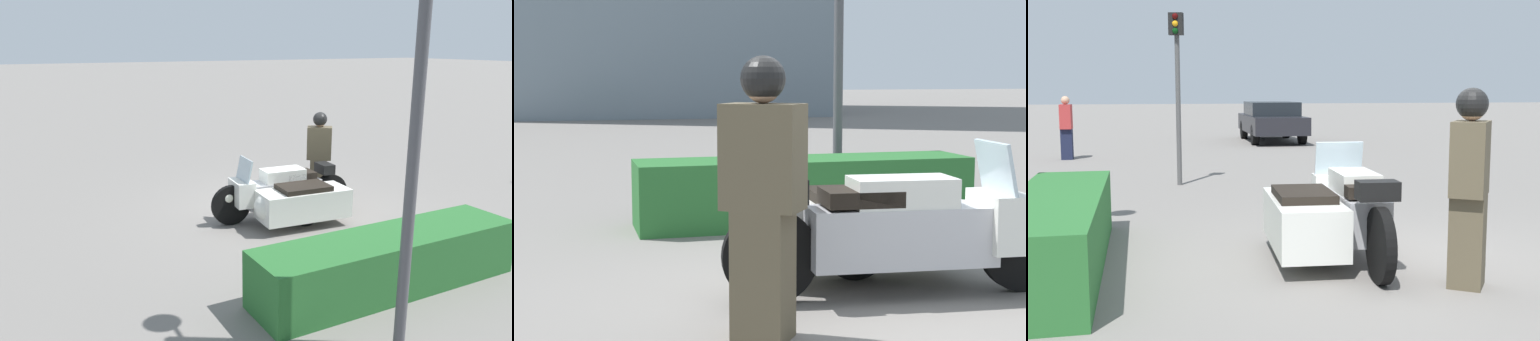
% 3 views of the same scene
% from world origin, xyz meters
% --- Properties ---
extents(ground_plane, '(160.00, 160.00, 0.00)m').
position_xyz_m(ground_plane, '(0.00, 0.00, 0.00)').
color(ground_plane, slate).
extents(police_motorcycle, '(2.72, 1.35, 1.18)m').
position_xyz_m(police_motorcycle, '(0.41, 0.51, 0.48)').
color(police_motorcycle, black).
rests_on(police_motorcycle, ground).
extents(officer_rider, '(0.57, 0.53, 1.80)m').
position_xyz_m(officer_rider, '(-0.88, -0.46, 0.95)').
color(officer_rider, brown).
rests_on(officer_rider, ground).
extents(hedge_bush_curbside, '(3.79, 0.87, 0.75)m').
position_xyz_m(hedge_bush_curbside, '(0.54, 3.23, 0.37)').
color(hedge_bush_curbside, '#28662D').
rests_on(hedge_bush_curbside, ground).
extents(traffic_light_near, '(0.22, 0.29, 3.18)m').
position_xyz_m(traffic_light_near, '(6.03, 1.71, 2.11)').
color(traffic_light_near, '#4C4C4C').
rests_on(traffic_light_near, ground).
extents(parked_car_background, '(4.73, 1.96, 1.38)m').
position_xyz_m(parked_car_background, '(15.94, -2.10, 0.74)').
color(parked_car_background, black).
rests_on(parked_car_background, ground).
extents(pedestrian_bystander, '(0.46, 0.28, 1.63)m').
position_xyz_m(pedestrian_bystander, '(11.27, 4.25, 0.82)').
color(pedestrian_bystander, '#191E38').
rests_on(pedestrian_bystander, ground).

